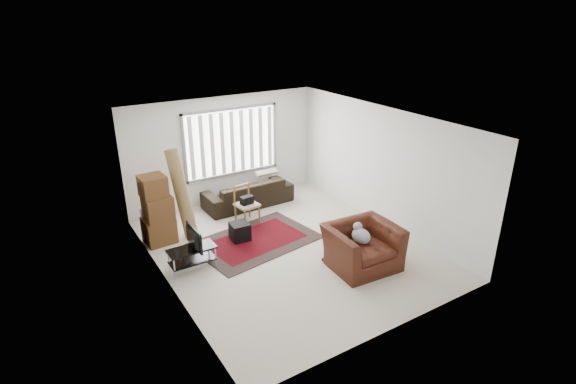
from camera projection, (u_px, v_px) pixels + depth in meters
name	position (u px, v px, depth m)	size (l,w,h in m)	color
room	(276.00, 162.00, 9.09)	(6.00, 6.02, 2.71)	beige
persian_rug	(256.00, 240.00, 9.66)	(2.74, 2.03, 0.02)	black
tv_stand	(192.00, 254.00, 8.51)	(0.90, 0.41, 0.45)	black
tv	(190.00, 238.00, 8.38)	(0.73, 0.09, 0.42)	black
subwoofer	(240.00, 231.00, 9.61)	(0.38, 0.38, 0.38)	black
moving_boxes	(157.00, 212.00, 9.36)	(0.64, 0.59, 1.50)	brown
white_flatpack	(156.00, 222.00, 9.66)	(0.58, 0.08, 0.74)	silver
rolled_rug	(182.00, 193.00, 9.59)	(0.29, 0.29, 1.93)	olive
sofa	(248.00, 189.00, 11.27)	(2.24, 0.97, 0.86)	black
side_chair	(246.00, 203.00, 10.34)	(0.53, 0.53, 0.88)	#9A8865
armchair	(362.00, 244.00, 8.55)	(1.37, 1.21, 0.96)	#3E170C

